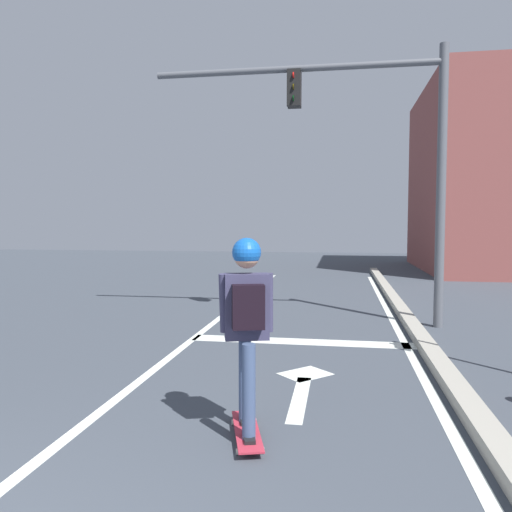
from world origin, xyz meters
name	(u,v)px	position (x,y,z in m)	size (l,w,h in m)	color
lane_line_center	(188,343)	(-0.01, 6.00, 0.00)	(0.12, 20.00, 0.01)	silver
lane_line_curbside	(409,352)	(3.25, 6.00, 0.00)	(0.12, 20.00, 0.01)	silver
stop_bar	(302,342)	(1.70, 6.35, 0.00)	(3.41, 0.40, 0.01)	silver
lane_arrow_stem	(300,398)	(1.87, 3.86, 0.00)	(0.16, 1.40, 0.01)	silver
lane_arrow_head	(305,374)	(1.87, 4.71, 0.00)	(0.56, 0.44, 0.01)	silver
curb_strip	(428,348)	(3.50, 6.00, 0.07)	(0.24, 24.00, 0.14)	#9D998C
skateboard	(247,431)	(1.50, 2.80, 0.06)	(0.43, 0.88, 0.08)	#AE2B3B
skater	(247,310)	(1.51, 2.79, 1.10)	(0.44, 0.61, 1.63)	#3E5075
traffic_signal_mast	(369,133)	(2.74, 7.85, 3.41)	(5.19, 0.34, 4.88)	#53565D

